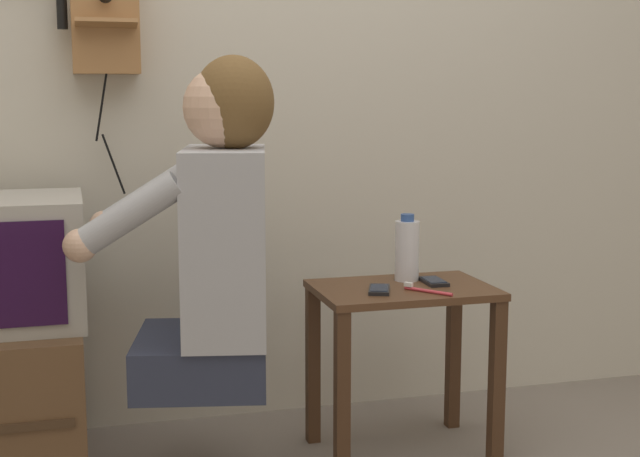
# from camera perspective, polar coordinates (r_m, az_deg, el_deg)

# --- Properties ---
(wall_back) EXTENTS (6.80, 0.05, 2.55)m
(wall_back) POSITION_cam_1_polar(r_m,az_deg,el_deg) (3.01, -6.24, 11.82)
(wall_back) COLOR beige
(wall_back) RESTS_ON ground_plane
(side_table) EXTENTS (0.53, 0.37, 0.53)m
(side_table) POSITION_cam_1_polar(r_m,az_deg,el_deg) (2.74, 5.31, -6.25)
(side_table) COLOR #51331E
(side_table) RESTS_ON ground_plane
(person) EXTENTS (0.59, 0.51, 0.91)m
(person) POSITION_cam_1_polar(r_m,az_deg,el_deg) (2.47, -6.65, -0.23)
(person) COLOR #2D3347
(person) RESTS_ON ground_plane
(wall_phone_antique) EXTENTS (0.24, 0.19, 0.81)m
(wall_phone_antique) POSITION_cam_1_polar(r_m,az_deg,el_deg) (2.89, -13.65, 13.61)
(wall_phone_antique) COLOR #9E6B3D
(cell_phone_held) EXTENTS (0.10, 0.14, 0.01)m
(cell_phone_held) POSITION_cam_1_polar(r_m,az_deg,el_deg) (2.64, 3.81, -3.92)
(cell_phone_held) COLOR black
(cell_phone_held) RESTS_ON side_table
(cell_phone_spare) EXTENTS (0.07, 0.13, 0.01)m
(cell_phone_spare) POSITION_cam_1_polar(r_m,az_deg,el_deg) (2.77, 7.28, -3.37)
(cell_phone_spare) COLOR black
(cell_phone_spare) RESTS_ON side_table
(water_bottle) EXTENTS (0.08, 0.08, 0.21)m
(water_bottle) POSITION_cam_1_polar(r_m,az_deg,el_deg) (2.79, 5.59, -1.36)
(water_bottle) COLOR silver
(water_bottle) RESTS_ON side_table
(toothbrush) EXTENTS (0.11, 0.13, 0.02)m
(toothbrush) POSITION_cam_1_polar(r_m,az_deg,el_deg) (2.64, 6.70, -3.92)
(toothbrush) COLOR #D83F4C
(toothbrush) RESTS_ON side_table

